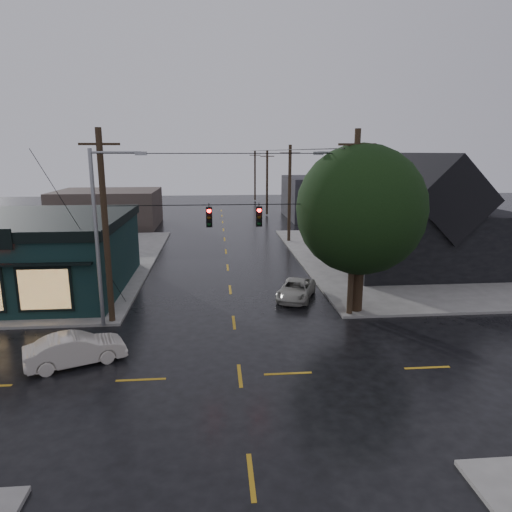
{
  "coord_description": "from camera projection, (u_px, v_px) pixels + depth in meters",
  "views": [
    {
      "loc": [
        -0.85,
        -17.15,
        8.99
      ],
      "look_at": [
        1.16,
        5.49,
        3.77
      ],
      "focal_mm": 32.0,
      "sensor_mm": 36.0,
      "label": 1
    }
  ],
  "objects": [
    {
      "name": "ground_plane",
      "position": [
        240.0,
        376.0,
        18.73
      ],
      "size": [
        160.0,
        160.0,
        0.0
      ],
      "primitive_type": "plane",
      "color": "black"
    },
    {
      "name": "sidewalk_ne",
      "position": [
        456.0,
        256.0,
        39.85
      ],
      "size": [
        28.0,
        28.0,
        0.15
      ],
      "primitive_type": "cube",
      "color": "slate",
      "rests_on": "ground"
    },
    {
      "name": "ne_building",
      "position": [
        420.0,
        211.0,
        35.53
      ],
      "size": [
        12.6,
        11.6,
        8.75
      ],
      "color": "black",
      "rests_on": "ground"
    },
    {
      "name": "corner_tree",
      "position": [
        361.0,
        210.0,
        24.81
      ],
      "size": [
        7.12,
        7.12,
        9.32
      ],
      "color": "black",
      "rests_on": "ground"
    },
    {
      "name": "utility_pole_nw",
      "position": [
        113.0,
        323.0,
        24.48
      ],
      "size": [
        2.0,
        0.32,
        10.15
      ],
      "primitive_type": null,
      "color": "black",
      "rests_on": "ground"
    },
    {
      "name": "utility_pole_ne",
      "position": [
        349.0,
        316.0,
        25.6
      ],
      "size": [
        2.0,
        0.32,
        10.15
      ],
      "primitive_type": null,
      "color": "black",
      "rests_on": "ground"
    },
    {
      "name": "utility_pole_far_a",
      "position": [
        289.0,
        242.0,
        46.47
      ],
      "size": [
        2.0,
        0.32,
        9.65
      ],
      "primitive_type": null,
      "color": "black",
      "rests_on": "ground"
    },
    {
      "name": "utility_pole_far_b",
      "position": [
        267.0,
        215.0,
        65.89
      ],
      "size": [
        2.0,
        0.32,
        9.15
      ],
      "primitive_type": null,
      "color": "black",
      "rests_on": "ground"
    },
    {
      "name": "utility_pole_far_c",
      "position": [
        255.0,
        201.0,
        85.31
      ],
      "size": [
        2.0,
        0.32,
        9.15
      ],
      "primitive_type": null,
      "color": "black",
      "rests_on": "ground"
    },
    {
      "name": "span_signal_assembly",
      "position": [
        234.0,
        216.0,
        23.78
      ],
      "size": [
        13.0,
        0.48,
        1.23
      ],
      "color": "black",
      "rests_on": "ground"
    },
    {
      "name": "streetlight_nw",
      "position": [
        104.0,
        328.0,
        23.78
      ],
      "size": [
        5.4,
        0.3,
        9.15
      ],
      "primitive_type": null,
      "color": "gray",
      "rests_on": "ground"
    },
    {
      "name": "streetlight_ne",
      "position": [
        354.0,
        311.0,
        26.32
      ],
      "size": [
        5.4,
        0.3,
        9.15
      ],
      "primitive_type": null,
      "color": "gray",
      "rests_on": "ground"
    },
    {
      "name": "bg_building_west",
      "position": [
        108.0,
        208.0,
        55.87
      ],
      "size": [
        12.0,
        10.0,
        4.4
      ],
      "primitive_type": "cube",
      "color": "#40342F",
      "rests_on": "ground"
    },
    {
      "name": "bg_building_east",
      "position": [
        337.0,
        197.0,
        63.17
      ],
      "size": [
        14.0,
        12.0,
        5.6
      ],
      "primitive_type": "cube",
      "color": "black",
      "rests_on": "ground"
    },
    {
      "name": "sedan_cream",
      "position": [
        76.0,
        349.0,
        19.62
      ],
      "size": [
        4.36,
        2.96,
        1.36
      ],
      "primitive_type": "imported",
      "rotation": [
        0.0,
        0.0,
        1.98
      ],
      "color": "beige",
      "rests_on": "ground"
    },
    {
      "name": "suv_silver",
      "position": [
        296.0,
        290.0,
        28.44
      ],
      "size": [
        3.3,
        4.6,
        1.16
      ],
      "primitive_type": "imported",
      "rotation": [
        0.0,
        0.0,
        -0.37
      ],
      "color": "#A9A69C",
      "rests_on": "ground"
    }
  ]
}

